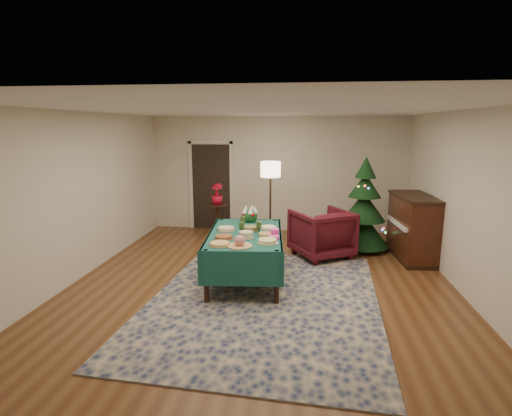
# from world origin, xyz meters

# --- Properties ---
(room_shell) EXTENTS (7.00, 7.00, 7.00)m
(room_shell) POSITION_xyz_m (0.00, 0.00, 1.35)
(room_shell) COLOR #593319
(room_shell) RESTS_ON ground
(doorway) EXTENTS (1.08, 0.04, 2.16)m
(doorway) POSITION_xyz_m (-1.60, 3.48, 1.10)
(doorway) COLOR black
(doorway) RESTS_ON ground
(rug) EXTENTS (3.47, 4.40, 0.02)m
(rug) POSITION_xyz_m (0.10, -0.54, 0.01)
(rug) COLOR #14234D
(rug) RESTS_ON ground
(buffet_table) EXTENTS (1.35, 2.12, 0.79)m
(buffet_table) POSITION_xyz_m (-0.29, 0.23, 0.63)
(buffet_table) COLOR black
(buffet_table) RESTS_ON ground
(platter_0) EXTENTS (0.33, 0.33, 0.05)m
(platter_0) POSITION_xyz_m (-0.54, -0.50, 0.81)
(platter_0) COLOR silver
(platter_0) RESTS_ON buffet_table
(platter_1) EXTENTS (0.37, 0.37, 0.17)m
(platter_1) POSITION_xyz_m (-0.26, -0.52, 0.85)
(platter_1) COLOR silver
(platter_1) RESTS_ON buffet_table
(platter_2) EXTENTS (0.32, 0.32, 0.06)m
(platter_2) POSITION_xyz_m (0.12, -0.31, 0.82)
(platter_2) COLOR silver
(platter_2) RESTS_ON buffet_table
(platter_3) EXTENTS (0.31, 0.31, 0.05)m
(platter_3) POSITION_xyz_m (-0.55, -0.15, 0.81)
(platter_3) COLOR silver
(platter_3) RESTS_ON buffet_table
(platter_4) EXTENTS (0.25, 0.25, 0.11)m
(platter_4) POSITION_xyz_m (-0.23, -0.08, 0.84)
(platter_4) COLOR silver
(platter_4) RESTS_ON buffet_table
(platter_5) EXTENTS (0.27, 0.27, 0.04)m
(platter_5) POSITION_xyz_m (0.06, 0.11, 0.81)
(platter_5) COLOR silver
(platter_5) RESTS_ON buffet_table
(platter_6) EXTENTS (0.31, 0.31, 0.05)m
(platter_6) POSITION_xyz_m (-0.62, 0.35, 0.81)
(platter_6) COLOR silver
(platter_6) RESTS_ON buffet_table
(platter_7) EXTENTS (0.29, 0.29, 0.08)m
(platter_7) POSITION_xyz_m (-0.22, 0.38, 0.82)
(platter_7) COLOR silver
(platter_7) RESTS_ON buffet_table
(platter_8) EXTENTS (0.31, 0.31, 0.04)m
(platter_8) POSITION_xyz_m (0.06, 0.54, 0.81)
(platter_8) COLOR silver
(platter_8) RESTS_ON buffet_table
(goblet_0) EXTENTS (0.08, 0.08, 0.18)m
(goblet_0) POSITION_xyz_m (-0.38, 0.63, 0.88)
(goblet_0) COLOR #2D471E
(goblet_0) RESTS_ON buffet_table
(goblet_1) EXTENTS (0.08, 0.08, 0.18)m
(goblet_1) POSITION_xyz_m (-0.07, 0.27, 0.88)
(goblet_1) COLOR #2D471E
(goblet_1) RESTS_ON buffet_table
(goblet_2) EXTENTS (0.08, 0.08, 0.18)m
(goblet_2) POSITION_xyz_m (-0.34, 0.20, 0.88)
(goblet_2) COLOR #2D471E
(goblet_2) RESTS_ON buffet_table
(napkin_stack) EXTENTS (0.17, 0.17, 0.04)m
(napkin_stack) POSITION_xyz_m (0.19, -0.04, 0.81)
(napkin_stack) COLOR #F0429C
(napkin_stack) RESTS_ON buffet_table
(gift_box) EXTENTS (0.14, 0.14, 0.10)m
(gift_box) POSITION_xyz_m (0.19, 0.14, 0.84)
(gift_box) COLOR #E9409C
(gift_box) RESTS_ON buffet_table
(centerpiece) EXTENTS (0.28, 0.28, 0.32)m
(centerpiece) POSITION_xyz_m (-0.32, 1.02, 0.92)
(centerpiece) COLOR #1E4C1E
(centerpiece) RESTS_ON buffet_table
(armchair) EXTENTS (1.31, 1.29, 1.01)m
(armchair) POSITION_xyz_m (0.98, 1.58, 0.51)
(armchair) COLOR #4B1019
(armchair) RESTS_ON ground
(floor_lamp) EXTENTS (0.42, 0.42, 1.75)m
(floor_lamp) POSITION_xyz_m (-0.07, 2.40, 1.48)
(floor_lamp) COLOR #A57F3F
(floor_lamp) RESTS_ON ground
(side_table) EXTENTS (0.43, 0.43, 0.76)m
(side_table) POSITION_xyz_m (-1.28, 2.68, 0.37)
(side_table) COLOR black
(side_table) RESTS_ON ground
(potted_plant) EXTENTS (0.26, 0.47, 0.26)m
(potted_plant) POSITION_xyz_m (-1.28, 2.68, 0.89)
(potted_plant) COLOR #B70D24
(potted_plant) RESTS_ON side_table
(christmas_tree) EXTENTS (1.26, 1.26, 1.89)m
(christmas_tree) POSITION_xyz_m (1.83, 2.14, 0.85)
(christmas_tree) COLOR black
(christmas_tree) RESTS_ON ground
(piano) EXTENTS (0.76, 1.44, 1.21)m
(piano) POSITION_xyz_m (2.69, 1.70, 0.59)
(piano) COLOR black
(piano) RESTS_ON ground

